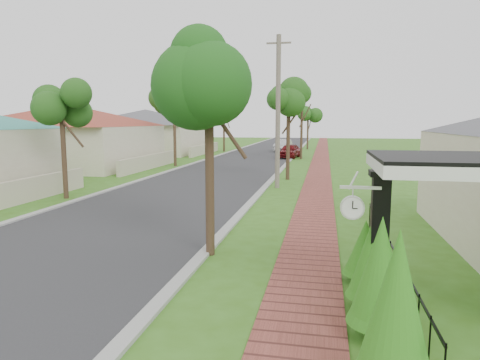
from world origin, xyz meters
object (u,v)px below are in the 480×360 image
Objects in this scene: porch_post at (379,249)px; station_clock at (353,206)px; utility_pole at (278,112)px; parked_car_red at (290,151)px; parked_car_white at (283,146)px; near_tree at (209,81)px.

porch_post is 1.04m from station_clock.
utility_pole is 14.56m from station_clock.
parked_car_red is 18.31m from utility_pole.
utility_pole is at bearing -80.09° from parked_car_white.
parked_car_white reaches higher than parked_car_red.
utility_pole is (0.45, 11.26, -0.48)m from near_tree.
porch_post is at bearing -76.51° from utility_pole.
station_clock reaches higher than parked_car_white.
near_tree is (0.40, -29.28, 3.65)m from parked_car_red.
utility_pole is (0.85, -18.02, 3.17)m from parked_car_red.
near_tree is at bearing -82.24° from parked_car_white.
near_tree is 0.72× the size of utility_pole.
station_clock is (3.26, -2.90, -2.35)m from near_tree.
parked_car_white is 40.72m from station_clock.
porch_post is 0.34× the size of utility_pole.
parked_car_white is 6.15× the size of station_clock.
station_clock is at bearing -41.66° from near_tree.
station_clock is at bearing -78.78° from utility_pole.
parked_car_white is (-1.40, 8.20, 0.03)m from parked_car_red.
station_clock is (2.81, -14.16, -1.87)m from utility_pole.
parked_car_white is (-5.55, 39.99, -0.44)m from porch_post.
utility_pole reaches higher than parked_car_white.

